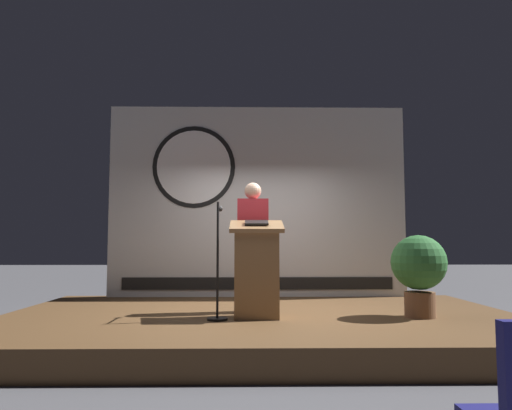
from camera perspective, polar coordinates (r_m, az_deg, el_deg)
name	(u,v)px	position (r m, az deg, el deg)	size (l,w,h in m)	color
ground_plane	(261,337)	(6.14, 0.57, -15.74)	(40.00, 40.00, 0.00)	#4C4C51
stage_platform	(261,325)	(6.11, 0.57, -14.36)	(6.40, 4.00, 0.30)	brown
banner_display	(255,200)	(7.90, -0.08, 0.56)	(4.96, 0.12, 3.19)	silver
podium	(257,270)	(5.65, 0.07, -7.83)	(0.64, 0.50, 1.17)	olive
speaker_person	(253,245)	(6.12, -0.39, -4.89)	(0.40, 0.26, 1.67)	black
microphone_stand	(218,278)	(5.58, -4.65, -8.78)	(0.24, 0.57, 1.36)	black
potted_plant	(419,267)	(6.02, 19.14, -7.17)	(0.66, 0.66, 0.98)	brown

